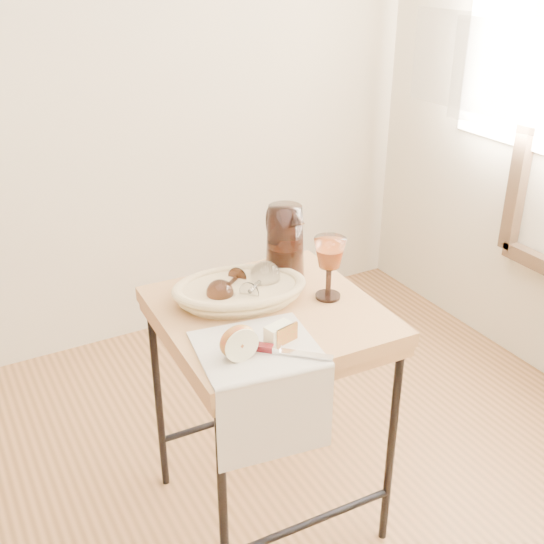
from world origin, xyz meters
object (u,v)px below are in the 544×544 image
pitcher (285,243)px  apple_half (238,341)px  tea_towel (257,348)px  goblet_lying_b (259,283)px  bread_basket (240,293)px  goblet_lying_a (228,286)px  table_knife (280,349)px  side_table (269,416)px  wine_goblet (329,268)px

pitcher → apple_half: 0.46m
tea_towel → goblet_lying_b: bearing=69.8°
bread_basket → goblet_lying_a: bearing=167.0°
goblet_lying_b → pitcher: bearing=-3.9°
goblet_lying_a → table_knife: size_ratio=0.52×
goblet_lying_b → side_table: bearing=-126.2°
goblet_lying_b → table_knife: (-0.08, -0.27, -0.04)m
table_knife → goblet_lying_a: bearing=132.4°
bread_basket → tea_towel: bearing=-93.1°
bread_basket → table_knife: size_ratio=1.41×
side_table → bread_basket: bearing=123.9°
side_table → table_knife: (-0.08, -0.21, 0.38)m
tea_towel → apple_half: bearing=-157.6°
pitcher → apple_half: bearing=-131.1°
apple_half → goblet_lying_a: bearing=69.2°
goblet_lying_b → table_knife: bearing=-144.6°
side_table → apple_half: apple_half is taller
side_table → table_knife: size_ratio=3.14×
tea_towel → apple_half: 0.08m
side_table → wine_goblet: 0.49m
goblet_lying_a → table_knife: 0.30m
bread_basket → wine_goblet: wine_goblet is taller
side_table → pitcher: pitcher is taller
goblet_lying_a → table_knife: (-0.00, -0.30, -0.03)m
goblet_lying_a → apple_half: (-0.10, -0.27, -0.00)m
wine_goblet → side_table: bearing=172.1°
bread_basket → apple_half: size_ratio=3.53×
goblet_lying_b → pitcher: (0.13, 0.09, 0.06)m
bread_basket → wine_goblet: (0.23, -0.10, 0.06)m
goblet_lying_b → apple_half: size_ratio=1.50×
bread_basket → table_knife: 0.29m
pitcher → tea_towel: bearing=-126.6°
goblet_lying_a → apple_half: bearing=31.9°
side_table → apple_half: size_ratio=7.84×
goblet_lying_a → table_knife: bearing=51.7°
side_table → apple_half: 0.49m
side_table → goblet_lying_a: (-0.08, 0.09, 0.42)m
bread_basket → apple_half: bearing=-103.6°
goblet_lying_b → wine_goblet: wine_goblet is taller
bread_basket → pitcher: (0.18, 0.07, 0.09)m
goblet_lying_b → apple_half: goblet_lying_b is taller
wine_goblet → table_knife: wine_goblet is taller
wine_goblet → pitcher: bearing=104.5°
wine_goblet → goblet_lying_b: bearing=156.0°
tea_towel → apple_half: (-0.06, -0.01, 0.05)m
side_table → bread_basket: 0.40m
bread_basket → table_knife: (-0.03, -0.29, -0.01)m
table_knife → tea_towel: bearing=172.5°
tea_towel → goblet_lying_b: (0.12, 0.22, 0.05)m
goblet_lying_a → apple_half: size_ratio=1.30×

